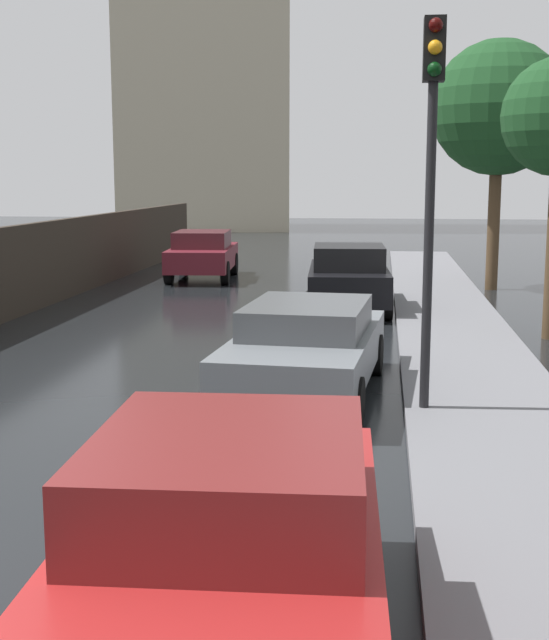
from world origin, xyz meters
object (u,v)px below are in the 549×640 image
object	(u,v)px
street_tree_mid	(498,109)
car_maroon_behind_camera	(203,254)
car_black_far_ahead	(349,277)
car_grey_mid_road	(307,346)
traffic_light	(432,145)
car_red_near_kerb	(229,552)

from	to	relation	value
street_tree_mid	car_maroon_behind_camera	bearing A→B (deg)	170.37
car_black_far_ahead	street_tree_mid	bearing A→B (deg)	45.69
car_grey_mid_road	car_maroon_behind_camera	xyz separation A→B (m)	(-4.32, 13.48, 0.06)
car_grey_mid_road	street_tree_mid	xyz separation A→B (m)	(4.00, 12.07, 4.12)
street_tree_mid	car_black_far_ahead	bearing A→B (deg)	-130.97
traffic_light	street_tree_mid	size ratio (longest dim) A/B	0.72
car_black_far_ahead	street_tree_mid	distance (m)	6.97
car_grey_mid_road	traffic_light	xyz separation A→B (m)	(1.59, -1.04, 2.72)
car_black_far_ahead	traffic_light	world-z (taller)	traffic_light
car_red_near_kerb	car_grey_mid_road	size ratio (longest dim) A/B	0.89
traffic_light	car_grey_mid_road	bearing A→B (deg)	146.90
car_grey_mid_road	traffic_light	size ratio (longest dim) A/B	0.95
car_maroon_behind_camera	car_red_near_kerb	bearing A→B (deg)	97.88
car_grey_mid_road	street_tree_mid	distance (m)	13.36
street_tree_mid	car_grey_mid_road	bearing A→B (deg)	-108.34
car_grey_mid_road	car_maroon_behind_camera	distance (m)	14.15
car_maroon_behind_camera	traffic_light	bearing A→B (deg)	107.76
car_red_near_kerb	car_grey_mid_road	distance (m)	6.94
traffic_light	street_tree_mid	bearing A→B (deg)	79.59
car_black_far_ahead	street_tree_mid	xyz separation A→B (m)	(3.72, 4.29, 4.04)
car_red_near_kerb	car_black_far_ahead	size ratio (longest dim) A/B	1.01
car_grey_mid_road	street_tree_mid	size ratio (longest dim) A/B	0.69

